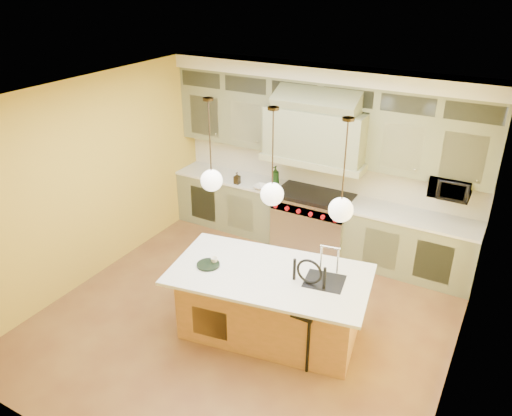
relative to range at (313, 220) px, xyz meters
The scene contains 18 objects.
floor 2.20m from the range, 90.00° to the right, with size 5.00×5.00×0.00m, color brown.
ceiling 3.23m from the range, 90.00° to the right, with size 5.00×5.00×0.00m, color white.
wall_back 1.03m from the range, 90.00° to the left, with size 5.00×5.00×0.00m, color gold.
wall_front 4.74m from the range, 90.00° to the right, with size 5.00×5.00×0.00m, color gold.
wall_left 3.43m from the range, 139.39° to the right, with size 5.00×5.00×0.00m, color gold.
wall_right 3.43m from the range, 40.61° to the right, with size 5.00×5.00×0.00m, color gold.
back_cabinetry 0.95m from the range, 90.00° to the left, with size 5.00×0.77×2.90m.
range is the anchor object (origin of this frame).
kitchen_island 2.27m from the range, 79.71° to the right, with size 2.52×1.62×1.35m.
counter_stool 2.58m from the range, 69.52° to the right, with size 0.43×0.43×1.24m.
microwave 2.18m from the range, ahead, with size 0.54×0.37×0.30m, color black.
oil_bottle_a 0.94m from the range, behind, with size 0.13×0.13×0.34m, color black.
oil_bottle_b 1.42m from the range, behind, with size 0.09×0.09×0.20m, color black.
fruit_bowl 0.98m from the range, 165.16° to the right, with size 0.25×0.25×0.06m, color white.
cup 2.49m from the range, 96.46° to the right, with size 0.09×0.09×0.08m, color white.
pendant_left 2.70m from the range, 100.15° to the right, with size 0.26×0.26×1.11m.
pendant_center 2.70m from the range, 79.85° to the right, with size 0.26×0.26×1.11m.
pendant_right 2.93m from the range, 61.75° to the right, with size 0.26×0.26×1.11m.
Camera 1 is at (2.69, -4.54, 4.19)m, focal length 35.00 mm.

